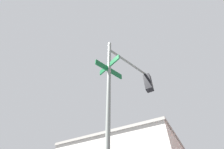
{
  "coord_description": "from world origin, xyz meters",
  "views": [
    {
      "loc": [
        -4.97,
        -10.35,
        1.27
      ],
      "look_at": [
        -7.03,
        -6.7,
        5.29
      ],
      "focal_mm": 24.83,
      "sensor_mm": 36.0,
      "label": 1
    }
  ],
  "objects": [
    {
      "name": "traffic_signal_near",
      "position": [
        -6.49,
        -6.42,
        4.48
      ],
      "size": [
        1.36,
        2.74,
        6.37
      ],
      "color": "slate",
      "rests_on": "ground_plane"
    }
  ]
}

